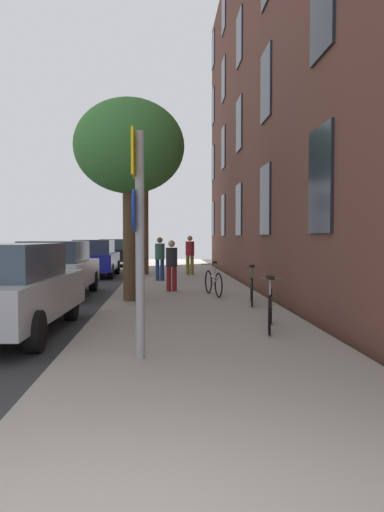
{
  "coord_description": "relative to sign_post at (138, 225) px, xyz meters",
  "views": [
    {
      "loc": [
        0.44,
        -2.14,
        1.74
      ],
      "look_at": [
        1.15,
        9.89,
        1.28
      ],
      "focal_mm": 34.29,
      "sensor_mm": 36.0,
      "label": 1
    }
  ],
  "objects": [
    {
      "name": "tree_far",
      "position": [
        -0.48,
        14.96,
        3.42
      ],
      "size": [
        2.93,
        2.93,
        6.52
      ],
      "color": "brown",
      "rests_on": "sidewalk"
    },
    {
      "name": "bicycle_1",
      "position": [
        2.48,
        5.16,
        -1.41
      ],
      "size": [
        0.44,
        1.62,
        0.96
      ],
      "color": "black",
      "rests_on": "sidewalk"
    },
    {
      "name": "sign_post",
      "position": [
        0.0,
        0.0,
        0.0
      ],
      "size": [
        0.16,
        0.6,
        3.02
      ],
      "color": "gray",
      "rests_on": "sidewalk"
    },
    {
      "name": "bicycle_0",
      "position": [
        2.22,
        1.94,
        -1.41
      ],
      "size": [
        0.56,
        1.72,
        0.95
      ],
      "color": "black",
      "rests_on": "sidewalk"
    },
    {
      "name": "pedestrian_1",
      "position": [
        0.21,
        11.72,
        -0.86
      ],
      "size": [
        0.46,
        0.46,
        1.62
      ],
      "color": "navy",
      "rests_on": "sidewalk"
    },
    {
      "name": "car_0",
      "position": [
        -2.42,
        2.21,
        -1.06
      ],
      "size": [
        1.98,
        4.56,
        1.62
      ],
      "color": "#B7B7BC",
      "rests_on": "road_asphalt"
    },
    {
      "name": "pedestrian_2",
      "position": [
        1.49,
        14.57,
        -0.82
      ],
      "size": [
        0.52,
        0.52,
        1.69
      ],
      "color": "olive",
      "rests_on": "sidewalk"
    },
    {
      "name": "ground_plane",
      "position": [
        -2.51,
        10.6,
        -1.91
      ],
      "size": [
        41.8,
        41.8,
        0.0
      ],
      "primitive_type": "plane",
      "color": "#332D28"
    },
    {
      "name": "traffic_light",
      "position": [
        -0.72,
        14.07,
        0.64
      ],
      "size": [
        0.43,
        0.24,
        3.54
      ],
      "color": "black",
      "rests_on": "sidewalk"
    },
    {
      "name": "sidewalk",
      "position": [
        0.99,
        10.6,
        -1.85
      ],
      "size": [
        4.2,
        38.0,
        0.12
      ],
      "primitive_type": "cube",
      "color": "gray",
      "rests_on": "ground"
    },
    {
      "name": "car_2",
      "position": [
        -2.66,
        15.17,
        -1.06
      ],
      "size": [
        1.86,
        4.49,
        1.62
      ],
      "color": "navy",
      "rests_on": "road_asphalt"
    },
    {
      "name": "bicycle_2",
      "position": [
        1.73,
        6.97,
        -1.41
      ],
      "size": [
        0.47,
        1.65,
        0.96
      ],
      "color": "black",
      "rests_on": "sidewalk"
    },
    {
      "name": "car_1",
      "position": [
        -2.78,
        7.95,
        -1.06
      ],
      "size": [
        1.95,
        4.12,
        1.62
      ],
      "color": "silver",
      "rests_on": "road_asphalt"
    },
    {
      "name": "tree_near",
      "position": [
        -0.51,
        5.95,
        2.08
      ],
      "size": [
        2.79,
        2.79,
        5.1
      ],
      "color": "#4C3823",
      "rests_on": "sidewalk"
    },
    {
      "name": "pedestrian_0",
      "position": [
        0.58,
        8.07,
        -0.91
      ],
      "size": [
        0.48,
        0.48,
        1.53
      ],
      "color": "maroon",
      "rests_on": "sidewalk"
    },
    {
      "name": "building_facade",
      "position": [
        3.59,
        10.1,
        5.26
      ],
      "size": [
        0.56,
        27.0,
        14.3
      ],
      "color": "brown",
      "rests_on": "ground"
    },
    {
      "name": "car_3",
      "position": [
        -2.66,
        23.22,
        -1.07
      ],
      "size": [
        1.94,
        3.96,
        1.62
      ],
      "color": "black",
      "rests_on": "road_asphalt"
    },
    {
      "name": "road_asphalt",
      "position": [
        -4.61,
        10.6,
        -1.9
      ],
      "size": [
        7.0,
        38.0,
        0.01
      ],
      "primitive_type": "cube",
      "color": "#2D2D30",
      "rests_on": "ground"
    }
  ]
}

